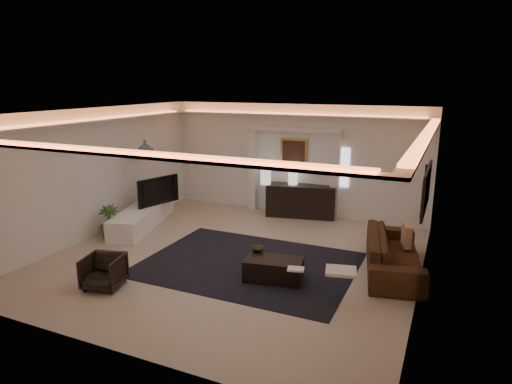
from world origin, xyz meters
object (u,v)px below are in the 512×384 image
at_px(sofa, 394,253).
at_px(armchair, 104,272).
at_px(console, 301,202).
at_px(coffee_table, 274,269).

xyz_separation_m(sofa, armchair, (-4.44, -2.76, -0.06)).
distance_m(console, armchair, 5.64).
bearing_deg(coffee_table, console, 91.68).
height_order(console, coffee_table, console).
height_order(coffee_table, armchair, armchair).
relative_size(sofa, armchair, 3.77).
relative_size(sofa, coffee_table, 2.36).
bearing_deg(sofa, armchair, 110.74).
bearing_deg(coffee_table, armchair, -160.05).
xyz_separation_m(console, armchair, (-1.75, -5.36, -0.11)).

